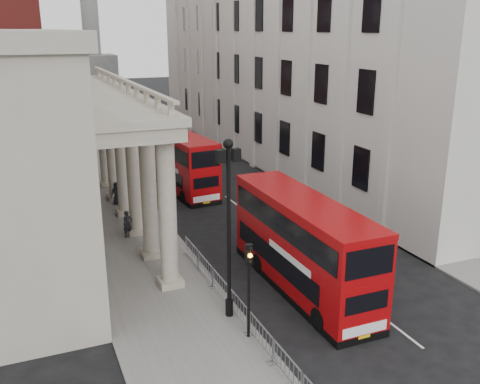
{
  "coord_description": "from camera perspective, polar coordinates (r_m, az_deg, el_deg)",
  "views": [
    {
      "loc": [
        -8.62,
        -16.52,
        12.87
      ],
      "look_at": [
        3.24,
        11.91,
        3.41
      ],
      "focal_mm": 40.0,
      "sensor_mm": 36.0,
      "label": 1
    }
  ],
  "objects": [
    {
      "name": "pedestrian_a",
      "position": [
        34.64,
        -11.9,
        -3.37
      ],
      "size": [
        0.72,
        0.57,
        1.73
      ],
      "primitive_type": "imported",
      "rotation": [
        0.0,
        0.0,
        0.27
      ],
      "color": "black",
      "rests_on": "sidewalk_west"
    },
    {
      "name": "lamp_post_north",
      "position": [
        53.73,
        -13.94,
        8.06
      ],
      "size": [
        1.05,
        0.44,
        8.32
      ],
      "color": "black",
      "rests_on": "sidewalk_west"
    },
    {
      "name": "kerb",
      "position": [
        49.01,
        -11.78,
        1.57
      ],
      "size": [
        0.2,
        140.0,
        0.14
      ],
      "primitive_type": "cube",
      "color": "slate",
      "rests_on": "ground"
    },
    {
      "name": "east_building",
      "position": [
        54.42,
        4.45,
        16.64
      ],
      "size": [
        8.0,
        55.0,
        25.0
      ],
      "primitive_type": "cube",
      "color": "beige",
      "rests_on": "ground"
    },
    {
      "name": "lamp_post_south",
      "position": [
        23.43,
        -1.22,
        -2.79
      ],
      "size": [
        1.05,
        0.44,
        8.32
      ],
      "color": "black",
      "rests_on": "sidewalk_west"
    },
    {
      "name": "sidewalk_west",
      "position": [
        48.58,
        -15.19,
        1.18
      ],
      "size": [
        6.0,
        140.0,
        0.12
      ],
      "primitive_type": "cube",
      "color": "slate",
      "rests_on": "ground"
    },
    {
      "name": "traffic_light",
      "position": [
        22.44,
        0.96,
        -8.71
      ],
      "size": [
        0.28,
        0.33,
        4.3
      ],
      "color": "black",
      "rests_on": "sidewalk_west"
    },
    {
      "name": "bus_far",
      "position": [
        44.43,
        -6.5,
        3.4
      ],
      "size": [
        3.56,
        11.03,
        4.68
      ],
      "rotation": [
        0.0,
        0.0,
        0.09
      ],
      "color": "#A1070A",
      "rests_on": "ground"
    },
    {
      "name": "crowd_barriers",
      "position": [
        23.85,
        1.03,
        -13.69
      ],
      "size": [
        0.5,
        18.75,
        1.1
      ],
      "color": "gray",
      "rests_on": "sidewalk_west"
    },
    {
      "name": "pedestrian_b",
      "position": [
        33.19,
        -15.46,
        -4.37
      ],
      "size": [
        1.18,
        1.1,
        1.93
      ],
      "primitive_type": "imported",
      "rotation": [
        0.0,
        0.0,
        3.66
      ],
      "color": "#2A2421",
      "rests_on": "sidewalk_west"
    },
    {
      "name": "bus_near",
      "position": [
        27.23,
        6.69,
        -5.42
      ],
      "size": [
        2.73,
        11.12,
        4.8
      ],
      "rotation": [
        0.0,
        0.0,
        -0.0
      ],
      "color": "#9E070A",
      "rests_on": "ground"
    },
    {
      "name": "monument_column",
      "position": [
        109.55,
        -15.76,
        18.1
      ],
      "size": [
        8.0,
        8.0,
        54.2
      ],
      "color": "#60605E",
      "rests_on": "ground"
    },
    {
      "name": "lamp_post_mid",
      "position": [
        38.23,
        -10.06,
        4.8
      ],
      "size": [
        1.05,
        0.44,
        8.32
      ],
      "color": "black",
      "rests_on": "sidewalk_west"
    },
    {
      "name": "sidewalk_east",
      "position": [
        53.09,
        2.71,
        3.09
      ],
      "size": [
        3.0,
        140.0,
        0.12
      ],
      "primitive_type": "cube",
      "color": "slate",
      "rests_on": "ground"
    },
    {
      "name": "ground",
      "position": [
        22.65,
        4.24,
        -17.6
      ],
      "size": [
        260.0,
        260.0,
        0.0
      ],
      "primitive_type": "plane",
      "color": "black",
      "rests_on": "ground"
    },
    {
      "name": "pedestrian_c",
      "position": [
        41.28,
        -13.01,
        -0.12
      ],
      "size": [
        0.99,
        0.85,
        1.72
      ],
      "primitive_type": "imported",
      "rotation": [
        0.0,
        0.0,
        5.84
      ],
      "color": "black",
      "rests_on": "sidewalk_west"
    }
  ]
}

